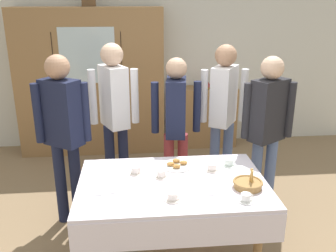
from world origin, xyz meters
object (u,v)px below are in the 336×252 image
at_px(person_beside_shelf, 176,118).
at_px(bread_basket, 248,184).
at_px(tea_cup_mid_left, 136,170).
at_px(dining_table, 173,194).
at_px(tea_cup_mid_right, 173,197).
at_px(pastry_plate, 177,165).
at_px(book_stack, 205,85).
at_px(tea_cup_front_edge, 246,198).
at_px(spoon_center, 219,195).
at_px(tea_cup_center, 212,168).
at_px(person_behind_table_right, 114,107).
at_px(bookshelf_low, 204,117).
at_px(wall_cabinet, 91,82).
at_px(person_near_right_end, 267,122).
at_px(spoon_front_edge, 121,193).
at_px(person_by_cabinet, 223,106).
at_px(tea_cup_near_left, 229,163).
at_px(spoon_mid_left, 98,195).
at_px(person_behind_table_left, 63,125).
at_px(tea_cup_far_left, 162,174).

bearing_deg(person_beside_shelf, bread_basket, -67.74).
bearing_deg(tea_cup_mid_left, dining_table, -35.71).
relative_size(tea_cup_mid_right, pastry_plate, 0.46).
bearing_deg(book_stack, dining_table, -105.99).
distance_m(tea_cup_front_edge, bread_basket, 0.22).
bearing_deg(spoon_center, tea_cup_center, 84.76).
relative_size(dining_table, tea_cup_mid_right, 11.95).
bearing_deg(tea_cup_front_edge, bread_basket, 69.58).
height_order(tea_cup_mid_left, bread_basket, bread_basket).
bearing_deg(dining_table, bread_basket, -11.96).
xyz_separation_m(tea_cup_front_edge, person_behind_table_right, (-1.02, 1.46, 0.31)).
height_order(bookshelf_low, tea_cup_mid_right, bookshelf_low).
bearing_deg(person_behind_table_right, tea_cup_front_edge, -54.98).
bearing_deg(person_beside_shelf, person_behind_table_right, 167.13).
height_order(wall_cabinet, book_stack, wall_cabinet).
bearing_deg(wall_cabinet, pastry_plate, -66.80).
bearing_deg(person_near_right_end, book_stack, 97.40).
relative_size(tea_cup_front_edge, person_beside_shelf, 0.08).
distance_m(spoon_front_edge, person_near_right_end, 1.66).
relative_size(dining_table, tea_cup_front_edge, 11.95).
height_order(tea_cup_mid_left, spoon_front_edge, tea_cup_mid_left).
xyz_separation_m(spoon_center, person_by_cabinet, (0.34, 1.35, 0.32)).
bearing_deg(tea_cup_near_left, spoon_mid_left, -158.94).
distance_m(dining_table, tea_cup_mid_right, 0.29).
distance_m(bookshelf_low, person_behind_table_left, 2.67).
distance_m(tea_cup_near_left, spoon_mid_left, 1.22).
relative_size(bookshelf_low, person_behind_table_left, 0.57).
bearing_deg(wall_cabinet, tea_cup_front_edge, -64.16).
height_order(spoon_front_edge, person_behind_table_right, person_behind_table_right).
relative_size(tea_cup_center, person_behind_table_left, 0.08).
xyz_separation_m(spoon_mid_left, person_beside_shelf, (0.74, 1.12, 0.24)).
relative_size(tea_cup_near_left, spoon_front_edge, 1.09).
bearing_deg(bookshelf_low, spoon_center, -98.46).
distance_m(tea_cup_center, bread_basket, 0.40).
relative_size(spoon_front_edge, person_near_right_end, 0.07).
xyz_separation_m(tea_cup_far_left, spoon_front_edge, (-0.34, -0.24, -0.02)).
height_order(book_stack, person_by_cabinet, person_by_cabinet).
bearing_deg(tea_cup_center, tea_cup_front_edge, -75.23).
bearing_deg(bread_basket, tea_cup_near_left, 96.17).
bearing_deg(tea_cup_center, person_beside_shelf, 106.94).
bearing_deg(tea_cup_mid_left, person_near_right_end, 19.23).
bearing_deg(spoon_mid_left, person_beside_shelf, 56.81).
distance_m(dining_table, person_behind_table_left, 1.27).
distance_m(dining_table, pastry_plate, 0.35).
bearing_deg(spoon_center, person_behind_table_right, 121.93).
bearing_deg(person_beside_shelf, tea_cup_front_edge, -73.95).
xyz_separation_m(spoon_front_edge, person_beside_shelf, (0.56, 1.10, 0.24)).
bearing_deg(spoon_mid_left, dining_table, 13.31).
height_order(spoon_mid_left, person_near_right_end, person_near_right_end).
height_order(dining_table, tea_cup_mid_left, tea_cup_mid_left).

